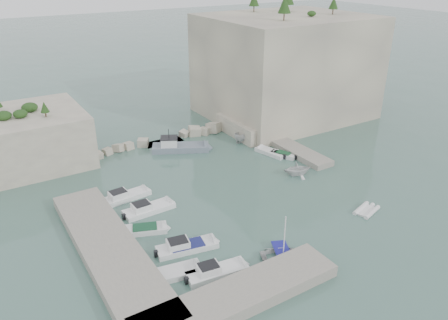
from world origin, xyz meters
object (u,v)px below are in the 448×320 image
motorboat_b (149,211)px  work_boat (181,150)px  motorboat_c (145,232)px  motorboat_d (187,249)px  motorboat_f (217,274)px  tender_east_d (249,141)px  motorboat_e (178,274)px  tender_east_b (283,156)px  motorboat_a (126,199)px  tender_east_a (297,175)px  tender_east_c (271,154)px  inflatable_dinghy (366,212)px  rowboat (283,257)px

motorboat_b → work_boat: 17.03m
motorboat_c → motorboat_d: motorboat_d is taller
motorboat_c → motorboat_f: motorboat_f is taller
motorboat_f → tender_east_d: size_ratio=1.20×
motorboat_e → tender_east_b: 28.28m
motorboat_b → work_boat: size_ratio=0.70×
motorboat_a → tender_east_b: 23.19m
motorboat_b → motorboat_d: size_ratio=0.97×
motorboat_a → motorboat_b: (1.23, -4.00, 0.00)m
tender_east_b → work_boat: bearing=26.3°
tender_east_a → motorboat_f: bearing=138.6°
motorboat_b → tender_east_c: (20.94, 5.37, 0.00)m
motorboat_a → tender_east_a: 21.82m
tender_east_a → motorboat_e: bearing=131.1°
motorboat_d → motorboat_f: bearing=-72.5°
inflatable_dinghy → tender_east_b: size_ratio=0.85×
motorboat_a → tender_east_b: (23.18, -0.26, 0.00)m
tender_east_b → work_boat: size_ratio=0.45×
motorboat_b → inflatable_dinghy: bearing=-34.4°
tender_east_c → work_boat: 13.07m
tender_east_d → work_boat: size_ratio=0.57×
motorboat_e → tender_east_b: same height
inflatable_dinghy → rowboat: bearing=170.3°
inflatable_dinghy → tender_east_b: bearing=68.2°
inflatable_dinghy → motorboat_c: bearing=141.1°
motorboat_d → rowboat: bearing=-29.1°
tender_east_a → work_boat: size_ratio=0.42×
tender_east_c → motorboat_e: bearing=111.6°
motorboat_c → tender_east_c: same height
work_boat → motorboat_c: bearing=-99.5°
motorboat_c → motorboat_f: size_ratio=0.80×
tender_east_d → motorboat_d: bearing=136.1°
rowboat → tender_east_a: size_ratio=1.15×
motorboat_e → tender_east_c: size_ratio=0.90×
motorboat_e → tender_east_d: (23.05, 22.32, 0.00)m
motorboat_a → rowboat: 20.21m
motorboat_a → inflatable_dinghy: (21.62, -16.73, 0.00)m
motorboat_a → motorboat_f: size_ratio=1.05×
tender_east_c → motorboat_c: bearing=96.8°
motorboat_f → tender_east_a: (18.90, 11.39, 0.00)m
motorboat_b → work_boat: bearing=49.2°
motorboat_c → tender_east_d: size_ratio=0.96×
inflatable_dinghy → tender_east_c: tender_east_c is taller
motorboat_e → rowboat: 9.91m
motorboat_f → work_boat: (9.66, 26.44, 0.00)m
inflatable_dinghy → tender_east_c: bearing=71.8°
motorboat_a → tender_east_d: tender_east_d is taller
rowboat → motorboat_f: bearing=103.2°
motorboat_e → inflatable_dinghy: 22.46m
work_boat → tender_east_d: bearing=14.8°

